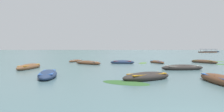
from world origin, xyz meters
TOP-DOWN VIEW (x-y plane):
  - ground_plane at (0.00, 1500.00)m, footprint 6000.00×6000.00m
  - mountain_1 at (-525.00, 2212.64)m, footprint 1179.42×1179.42m
  - mountain_2 at (424.00, 2495.60)m, footprint 1654.76×1654.76m
  - rowboat_1 at (-6.37, 20.15)m, footprint 4.27×3.31m
  - rowboat_2 at (-1.55, 21.43)m, footprint 3.52×1.26m
  - rowboat_3 at (-9.15, 24.85)m, footprint 2.19×3.19m
  - rowboat_5 at (-11.64, 14.16)m, footprint 1.42×4.24m
  - rowboat_6 at (3.66, 22.36)m, footprint 2.18×3.39m
  - rowboat_7 at (-7.51, 8.63)m, footprint 2.26×4.22m
  - rowboat_8 at (-0.39, 7.66)m, footprint 3.92×2.93m
  - rowboat_9 at (3.82, 6.48)m, footprint 1.26×4.19m
  - rowboat_10 at (10.81, 22.75)m, footprint 3.07×4.24m
  - rowboat_11 at (4.23, 13.73)m, footprint 4.47×1.89m
  - ferry_0 at (71.69, 135.09)m, footprint 10.58×6.81m
  - ferry_1 at (58.32, 114.52)m, footprint 11.49×6.43m
  - weed_patch_0 at (-1.89, 6.47)m, footprint 3.33×2.49m
  - weed_patch_1 at (12.09, 20.25)m, footprint 2.16×1.96m
  - weed_patch_3 at (1.56, 22.29)m, footprint 2.08×3.22m
  - weed_patch_5 at (14.38, 25.82)m, footprint 2.99×1.81m

SIDE VIEW (x-z plane):
  - ground_plane at x=0.00m, z-range 0.00..0.00m
  - weed_patch_0 at x=-1.89m, z-range -0.07..0.07m
  - weed_patch_1 at x=12.09m, z-range -0.07..0.07m
  - weed_patch_3 at x=1.56m, z-range -0.07..0.07m
  - weed_patch_5 at x=14.38m, z-range -0.07..0.07m
  - rowboat_3 at x=-9.15m, z-range -0.09..0.38m
  - rowboat_6 at x=3.66m, z-range -0.09..0.40m
  - rowboat_2 at x=-1.55m, z-range -0.12..0.50m
  - rowboat_1 at x=-6.37m, z-range -0.12..0.50m
  - rowboat_7 at x=-7.51m, z-range -0.12..0.51m
  - rowboat_10 at x=10.81m, z-range -0.12..0.51m
  - rowboat_9 at x=3.82m, z-range -0.12..0.53m
  - rowboat_11 at x=4.23m, z-range -0.12..0.53m
  - rowboat_8 at x=-0.39m, z-range -0.13..0.54m
  - rowboat_5 at x=-11.64m, z-range -0.13..0.54m
  - ferry_1 at x=58.32m, z-range -0.82..1.71m
  - ferry_0 at x=71.69m, z-range -0.82..1.71m
  - mountain_1 at x=-525.00m, z-range 0.00..427.01m
  - mountain_2 at x=424.00m, z-range 0.00..471.81m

